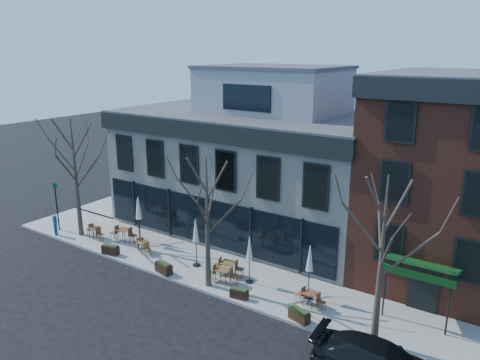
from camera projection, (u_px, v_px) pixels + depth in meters
The scene contains 25 objects.
ground at pixel (209, 250), 29.72m from camera, with size 120.00×120.00×0.00m, color black.
sidewalk_front at pixel (231, 275), 26.23m from camera, with size 33.50×4.70×0.15m, color gray.
sidewalk_side at pixel (149, 195), 40.58m from camera, with size 4.50×12.00×0.15m, color gray.
corner_building at pixel (254, 162), 32.43m from camera, with size 18.39×10.39×11.10m.
red_brick_building at pixel (455, 178), 25.10m from camera, with size 8.20×11.78×11.18m.
tree_corner at pixel (76, 176), 30.63m from camera, with size 3.93×3.98×7.92m.
tree_mid at pixel (207, 221), 23.96m from camera, with size 3.50×3.55×7.04m.
tree_right at pixel (381, 260), 19.01m from camera, with size 3.72×3.77×7.48m.
sign_pole at pixel (57, 203), 32.08m from camera, with size 0.50×0.10×3.40m.
call_box at pixel (55, 224), 31.48m from camera, with size 0.29×0.29×1.45m.
cafe_set_0 at pixel (95, 231), 31.06m from camera, with size 1.72×0.78×0.88m.
cafe_set_1 at pixel (124, 234), 30.53m from camera, with size 1.97×0.92×1.01m.
cafe_set_2 at pixel (144, 246), 28.90m from camera, with size 1.58×0.91×0.82m.
cafe_set_3 at pixel (228, 267), 25.95m from camera, with size 1.87×0.88×0.96m.
cafe_set_4 at pixel (223, 274), 25.12m from camera, with size 1.88×0.88×0.96m.
cafe_set_5 at pixel (311, 298), 22.84m from camera, with size 1.67×0.74×0.86m.
umbrella_0 at pixel (138, 211), 30.38m from camera, with size 0.45×0.45×2.80m.
umbrella_1 at pixel (139, 211), 29.86m from camera, with size 0.50×0.50×3.10m.
umbrella_2 at pixel (196, 233), 26.66m from camera, with size 0.46×0.46×2.88m.
umbrella_3 at pixel (250, 250), 24.75m from camera, with size 0.42×0.42×2.65m.
umbrella_4 at pixel (310, 261), 23.16m from camera, with size 0.46×0.46×2.85m.
planter_0 at pixel (110, 250), 28.64m from camera, with size 1.14×0.63×0.61m.
planter_1 at pixel (164, 268), 26.23m from camera, with size 1.19×0.65×0.63m.
planter_2 at pixel (239, 293), 23.60m from camera, with size 0.97×0.52×0.52m.
planter_3 at pixel (299, 315), 21.62m from camera, with size 1.12×0.68×0.59m.
Camera 1 is at (17.07, -21.53, 12.32)m, focal length 35.00 mm.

